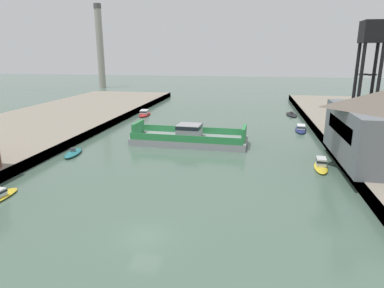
% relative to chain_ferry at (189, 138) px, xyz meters
% --- Properties ---
extents(ground_plane, '(400.00, 400.00, 0.00)m').
position_rel_chain_ferry_xyz_m(ground_plane, '(1.76, -29.20, -1.03)').
color(ground_plane, '#4C6656').
extents(chain_ferry, '(19.04, 7.30, 3.30)m').
position_rel_chain_ferry_xyz_m(chain_ferry, '(0.00, 0.00, 0.00)').
color(chain_ferry, '#939399').
rests_on(chain_ferry, ground).
extents(moored_boat_near_left, '(2.86, 6.70, 0.94)m').
position_rel_chain_ferry_xyz_m(moored_boat_near_left, '(19.39, 30.25, -0.80)').
color(moored_boat_near_left, black).
rests_on(moored_boat_near_left, ground).
extents(moored_boat_near_right, '(2.84, 7.52, 1.22)m').
position_rel_chain_ferry_xyz_m(moored_boat_near_right, '(19.43, 13.40, -0.58)').
color(moored_boat_near_right, navy).
rests_on(moored_boat_near_right, ground).
extents(moored_boat_mid_left, '(3.24, 7.31, 1.37)m').
position_rel_chain_ferry_xyz_m(moored_boat_mid_left, '(-15.53, 24.05, -0.52)').
color(moored_boat_mid_left, red).
rests_on(moored_boat_mid_left, ground).
extents(moored_boat_far_left, '(2.48, 5.33, 1.03)m').
position_rel_chain_ferry_xyz_m(moored_boat_far_left, '(-15.71, -9.13, -0.75)').
color(moored_boat_far_left, '#237075').
rests_on(moored_boat_far_left, ground).
extents(moored_boat_far_right, '(2.18, 5.46, 1.38)m').
position_rel_chain_ferry_xyz_m(moored_boat_far_right, '(19.10, -9.01, -0.51)').
color(moored_boat_far_right, yellow).
rests_on(moored_boat_far_right, ground).
extents(crane_tower, '(2.90, 2.90, 17.19)m').
position_rel_chain_ferry_xyz_m(crane_tower, '(24.85, -3.85, 13.30)').
color(crane_tower, black).
rests_on(crane_tower, quay_right).
extents(smokestack_distant_a, '(3.09, 3.09, 34.34)m').
position_rel_chain_ferry_xyz_m(smokestack_distant_a, '(-54.80, 86.19, 17.17)').
color(smokestack_distant_a, '#9E998E').
rests_on(smokestack_distant_a, ground).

